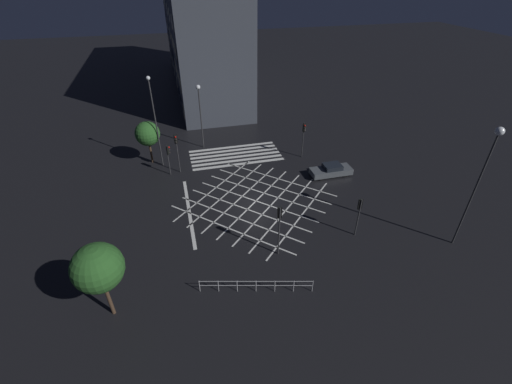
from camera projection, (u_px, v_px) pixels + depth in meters
The scene contains 15 objects.
ground_plane at pixel (256, 201), 33.08m from camera, with size 200.00×200.00×0.00m, color black.
road_markings at pixel (241, 175), 37.16m from camera, with size 16.02×20.31×0.01m.
office_building at pixel (199, 23), 58.95m from camera, with size 10.06×41.77×21.02m.
traffic_light_sw_cross at pixel (304, 133), 38.87m from camera, with size 0.36×0.39×4.25m.
traffic_light_nw_cross at pixel (359, 210), 27.62m from camera, with size 0.36×0.39×3.61m.
traffic_light_se_cross at pixel (177, 146), 35.83m from camera, with size 0.36×0.39×4.50m.
traffic_light_median_north at pixel (279, 221), 25.38m from camera, with size 0.36×0.39×4.50m.
traffic_light_se_main at pixel (168, 154), 35.91m from camera, with size 0.39×0.36×3.43m.
street_lamp_east at pixel (200, 104), 39.65m from camera, with size 0.52×0.52×7.76m.
street_lamp_west at pixel (486, 162), 23.95m from camera, with size 0.60×0.60×10.18m.
street_lamp_far at pixel (154, 113), 35.61m from camera, with size 0.41×0.41×9.96m.
street_tree_near at pixel (147, 134), 37.57m from camera, with size 2.70×2.70×4.91m.
street_tree_far at pixel (98, 268), 20.18m from camera, with size 3.08×3.08×5.73m.
waiting_car at pixel (331, 170), 36.78m from camera, with size 4.49×1.70×1.29m.
pedestrian_railing at pixel (256, 285), 23.61m from camera, with size 7.64×2.02×1.05m.
Camera 1 is at (6.78, 26.13, 19.15)m, focal length 24.00 mm.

